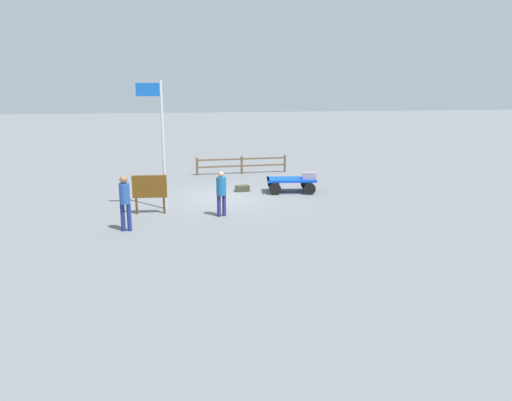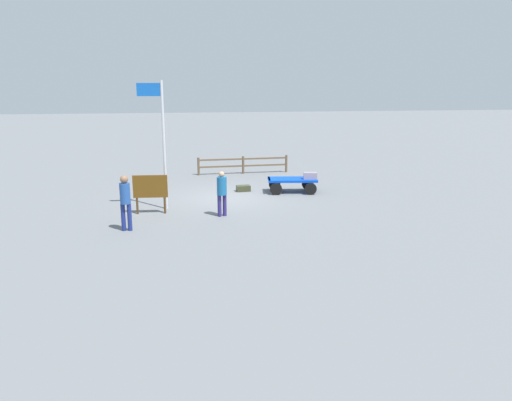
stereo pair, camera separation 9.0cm
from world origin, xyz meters
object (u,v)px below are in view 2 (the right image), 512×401
object	(u,v)px
worker_lead	(222,190)
flagpole	(161,135)
signboard	(150,189)
suitcase_grey	(243,188)
luggage_cart	(292,182)
worker_trailing	(125,198)
suitcase_navy	(310,176)

from	to	relation	value
worker_lead	flagpole	distance (m)	3.10
flagpole	signboard	distance (m)	2.00
flagpole	signboard	world-z (taller)	flagpole
suitcase_grey	flagpole	xyz separation A→B (m)	(3.37, 2.62, 2.65)
signboard	luggage_cart	bearing A→B (deg)	-154.98
worker_lead	worker_trailing	world-z (taller)	worker_trailing
suitcase_grey	worker_trailing	size ratio (longest dim) A/B	0.35
luggage_cart	worker_trailing	size ratio (longest dim) A/B	1.22
suitcase_grey	worker_lead	bearing A→B (deg)	72.18
luggage_cart	worker_trailing	xyz separation A→B (m)	(6.55, 4.79, 0.62)
suitcase_navy	signboard	xyz separation A→B (m)	(6.62, 2.49, 0.18)
worker_lead	signboard	distance (m)	2.64
luggage_cart	signboard	xyz separation A→B (m)	(5.88, 2.74, 0.49)
suitcase_navy	suitcase_grey	world-z (taller)	suitcase_navy
worker_lead	suitcase_navy	bearing A→B (deg)	-141.74
suitcase_navy	luggage_cart	bearing A→B (deg)	-18.78
suitcase_grey	flagpole	world-z (taller)	flagpole
suitcase_navy	suitcase_grey	xyz separation A→B (m)	(2.81, -0.77, -0.63)
flagpole	suitcase_navy	bearing A→B (deg)	-163.32
worker_trailing	luggage_cart	bearing A→B (deg)	-143.81
worker_trailing	flagpole	bearing A→B (deg)	-112.61
suitcase_navy	signboard	world-z (taller)	signboard
luggage_cart	suitcase_grey	distance (m)	2.15
worker_trailing	flagpole	xyz separation A→B (m)	(-1.12, -2.69, 1.71)
suitcase_grey	worker_trailing	bearing A→B (deg)	49.79
luggage_cart	worker_trailing	world-z (taller)	worker_trailing
worker_trailing	signboard	distance (m)	2.16
worker_trailing	worker_lead	bearing A→B (deg)	-157.79
worker_lead	worker_trailing	xyz separation A→B (m)	(3.20, 1.31, 0.12)
worker_trailing	suitcase_navy	bearing A→B (deg)	-148.13
worker_lead	signboard	bearing A→B (deg)	-16.35
suitcase_navy	flagpole	bearing A→B (deg)	16.68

